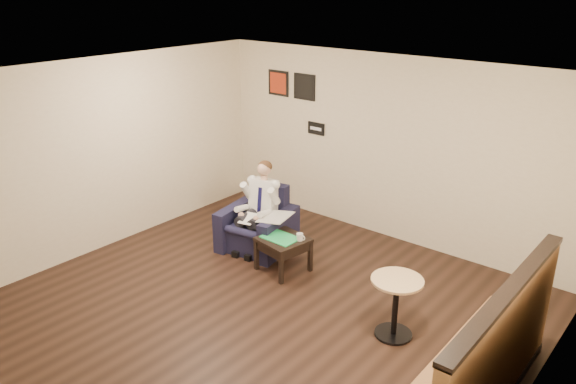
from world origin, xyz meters
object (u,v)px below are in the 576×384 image
Objects in this scene: cafe_table at (395,308)px; smartphone at (295,236)px; side_table at (283,254)px; coffee_mug at (300,237)px; armchair at (257,220)px; green_folder at (280,238)px; banquette at (473,345)px; seated_man at (252,212)px.

smartphone is at bearing 164.02° from cafe_table.
side_table is 0.37m from coffee_mug.
armchair is 0.77m from green_folder.
smartphone is 0.06× the size of banquette.
coffee_mug is (0.94, -0.07, -0.09)m from seated_man.
coffee_mug is (0.21, 0.10, 0.29)m from side_table.
banquette is at bearing -19.86° from coffee_mug.
coffee_mug is at bearing 160.14° from banquette.
green_folder is 2.01m from cafe_table.
side_table is 0.25m from green_folder.
cafe_table is at bearing -21.12° from seated_man.
cafe_table is at bearing -15.12° from coffee_mug.
smartphone reaches higher than side_table.
armchair reaches higher than side_table.
green_folder reaches higher than smartphone.
seated_man reaches higher than cafe_table.
green_folder is (-0.04, -0.02, 0.25)m from side_table.
coffee_mug is at bearing 24.29° from side_table.
smartphone is at bearing -10.19° from seated_man.
seated_man is 0.84m from side_table.
armchair is 3.96m from banquette.
seated_man reaches higher than smartphone.
armchair is at bearing 159.01° from side_table.
seated_man reaches higher than side_table.
smartphone is at bearing -18.24° from armchair.
side_table is 3.93× the size of smartphone.
banquette is at bearing -26.85° from cafe_table.
seated_man is 2.73m from cafe_table.
green_folder is at bearing -103.96° from smartphone.
cafe_table is (1.73, -0.47, -0.17)m from coffee_mug.
armchair is at bearing 162.26° from banquette.
armchair is 0.84m from smartphone.
smartphone is (0.08, 0.16, 0.25)m from side_table.
smartphone is at bearing 63.25° from side_table.
green_folder is 0.67× the size of cafe_table.
green_folder is 3.21× the size of smartphone.
armchair reaches higher than coffee_mug.
seated_man is (0.02, -0.12, 0.17)m from armchair.
green_folder is at bearing -32.71° from armchair.
smartphone is at bearing 153.50° from coffee_mug.
coffee_mug is at bearing -14.11° from seated_man.
armchair is 1.30× the size of cafe_table.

